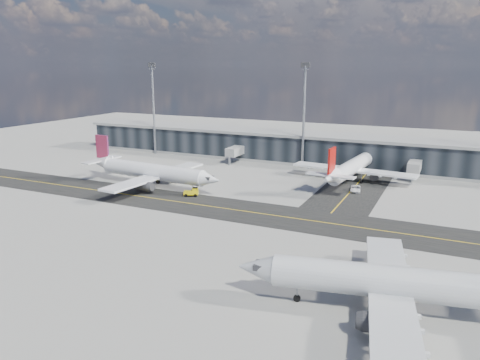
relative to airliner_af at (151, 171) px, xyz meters
The scene contains 9 objects.
ground 28.99m from the airliner_af, 25.05° to the right, with size 300.00×300.00×0.00m, color gray.
taxiway_lanes 30.23m from the airliner_af, ahead, with size 180.00×63.00×0.03m.
terminal_concourse 50.09m from the airliner_af, 58.61° to the left, with size 152.00×19.80×8.80m.
floodlight_masts 45.86m from the airliner_af, 53.98° to the left, with size 102.50×0.70×28.90m.
airliner_af is the anchor object (origin of this frame).
airliner_redtail 49.00m from the airliner_af, 30.75° to the left, with size 31.19×36.53×10.82m.
airliner_near 71.14m from the airliner_af, 30.74° to the right, with size 39.13×33.55×11.63m.
baggage_tug 13.83m from the airliner_af, 13.72° to the right, with size 3.49×2.61×1.98m.
service_van 47.94m from the airliner_af, 19.68° to the left, with size 2.22×4.82×1.34m, color white.
Camera 1 is at (38.71, -76.75, 28.39)m, focal length 35.00 mm.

